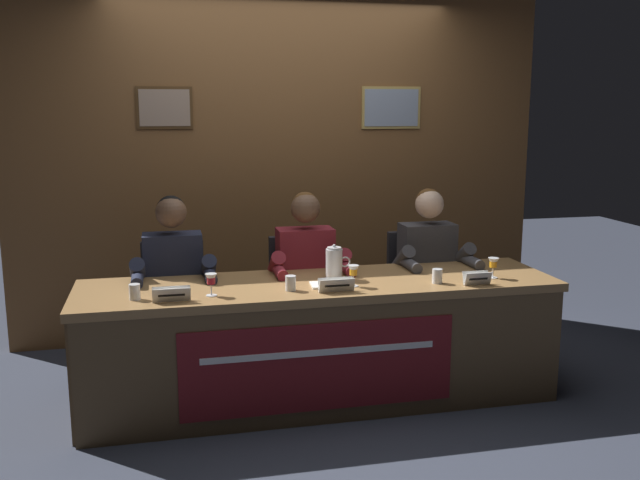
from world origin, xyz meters
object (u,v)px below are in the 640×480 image
object	(u,v)px
conference_table	(324,325)
water_cup_right	(437,277)
document_stack_center	(329,285)
juice_glass_center	(353,272)
panelist_center	(308,273)
chair_right	(419,298)
nameplate_center	(336,285)
chair_center	(302,306)
panelist_left	(174,280)
juice_glass_right	(493,264)
water_pitcher_central	(334,263)
panelist_right	(431,266)
juice_glass_left	(211,280)
nameplate_right	(477,278)
nameplate_left	(171,294)
chair_left	(175,314)
water_cup_center	(291,284)
water_cup_left	(135,293)

from	to	relation	value
conference_table	water_cup_right	distance (m)	0.72
document_stack_center	juice_glass_center	bearing A→B (deg)	-18.23
panelist_center	document_stack_center	size ratio (longest dim) A/B	5.51
juice_glass_center	chair_right	distance (m)	1.05
conference_table	water_cup_right	world-z (taller)	water_cup_right
nameplate_center	chair_center	bearing A→B (deg)	92.64
panelist_left	juice_glass_right	distance (m)	1.94
nameplate_center	water_pitcher_central	distance (m)	0.32
chair_right	water_pitcher_central	size ratio (longest dim) A/B	4.21
panelist_right	juice_glass_right	size ratio (longest dim) A/B	9.77
juice_glass_left	nameplate_right	bearing A→B (deg)	-3.85
panelist_center	panelist_left	bearing A→B (deg)	180.00
juice_glass_left	nameplate_left	bearing A→B (deg)	-161.06
chair_left	juice_glass_left	bearing A→B (deg)	-75.31
water_cup_center	water_cup_right	bearing A→B (deg)	-1.74
panelist_left	juice_glass_center	bearing A→B (deg)	-26.80
water_cup_center	panelist_right	size ratio (longest dim) A/B	0.07
panelist_left	juice_glass_left	distance (m)	0.58
nameplate_center	juice_glass_right	distance (m)	1.00
chair_left	water_cup_right	bearing A→B (deg)	-26.34
nameplate_right	water_cup_right	distance (m)	0.23
water_cup_left	chair_right	xyz separation A→B (m)	(1.89, 0.72, -0.34)
juice_glass_left	water_cup_left	bearing A→B (deg)	178.20
chair_left	water_pitcher_central	world-z (taller)	water_pitcher_central
panelist_left	panelist_center	bearing A→B (deg)	0.00
panelist_left	water_cup_center	bearing A→B (deg)	-39.24
juice_glass_center	chair_right	size ratio (longest dim) A/B	0.14
nameplate_left	water_cup_center	xyz separation A→B (m)	(0.66, 0.09, -0.00)
conference_table	juice_glass_right	bearing A→B (deg)	-2.24
water_cup_right	document_stack_center	xyz separation A→B (m)	(-0.63, 0.08, -0.03)
chair_left	panelist_right	bearing A→B (deg)	-6.74
juice_glass_center	water_pitcher_central	distance (m)	0.21
panelist_center	panelist_right	distance (m)	0.84
chair_left	juice_glass_right	distance (m)	2.04
chair_left	juice_glass_center	size ratio (longest dim) A/B	7.13
water_cup_left	juice_glass_right	distance (m)	2.09
document_stack_center	water_cup_left	bearing A→B (deg)	-177.01
nameplate_left	water_pitcher_central	bearing A→B (deg)	17.55
panelist_center	nameplate_right	size ratio (longest dim) A/B	7.57
nameplate_left	water_cup_left	world-z (taller)	water_cup_left
nameplate_right	water_cup_right	world-z (taller)	water_cup_right
panelist_right	nameplate_right	xyz separation A→B (m)	(0.03, -0.63, 0.07)
chair_center	nameplate_center	bearing A→B (deg)	-87.36
nameplate_left	nameplate_right	size ratio (longest dim) A/B	1.25
water_cup_left	nameplate_right	world-z (taller)	water_cup_left
water_cup_left	water_cup_center	distance (m)	0.85
conference_table	nameplate_right	xyz separation A→B (m)	(0.87, -0.17, 0.28)
panelist_right	water_cup_left	bearing A→B (deg)	-164.68
nameplate_left	panelist_right	world-z (taller)	panelist_right
nameplate_left	nameplate_center	xyz separation A→B (m)	(0.90, 0.00, 0.00)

